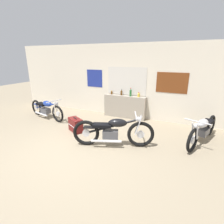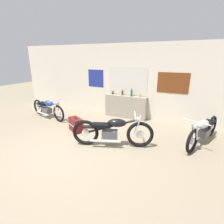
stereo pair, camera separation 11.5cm
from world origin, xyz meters
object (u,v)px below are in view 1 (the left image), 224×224
bottle_center (131,93)px  bottle_leftmost (112,92)px  motorcycle_blue (46,108)px  motorcycle_black (113,131)px  motorcycle_silver (203,129)px  bottle_right_center (139,95)px  hard_case_darkred (76,125)px  bottle_left_center (121,93)px

bottle_center → bottle_leftmost: bearing=178.3°
bottle_center → motorcycle_blue: 3.32m
motorcycle_black → motorcycle_silver: bearing=29.6°
bottle_leftmost → motorcycle_silver: bearing=-19.0°
motorcycle_blue → motorcycle_silver: motorcycle_blue is taller
bottle_leftmost → bottle_right_center: size_ratio=0.92×
motorcycle_blue → hard_case_darkred: 1.90m
bottle_left_center → hard_case_darkred: size_ratio=0.37×
motorcycle_blue → bottle_left_center: bearing=29.0°
bottle_leftmost → motorcycle_blue: bearing=-146.7°
bottle_right_center → motorcycle_blue: bottle_right_center is taller
bottle_right_center → motorcycle_black: 2.42m
motorcycle_silver → hard_case_darkred: (-3.67, -0.86, -0.18)m
motorcycle_blue → hard_case_darkred: size_ratio=3.30×
bottle_right_center → hard_case_darkred: 2.58m
bottle_left_center → bottle_right_center: size_ratio=1.25×
motorcycle_blue → motorcycle_black: 3.43m
bottle_left_center → motorcycle_blue: bearing=-151.0°
motorcycle_silver → hard_case_darkred: size_ratio=3.26×
bottle_leftmost → hard_case_darkred: size_ratio=0.27×
motorcycle_blue → motorcycle_silver: bearing=2.9°
hard_case_darkred → motorcycle_blue: bearing=161.9°
bottle_leftmost → motorcycle_silver: size_ratio=0.08×
bottle_center → hard_case_darkred: (-1.15, -1.98, -0.79)m
motorcycle_blue → motorcycle_black: motorcycle_black is taller
bottle_center → motorcycle_black: (0.34, -2.35, -0.58)m
motorcycle_black → bottle_left_center: bearing=106.9°
motorcycle_blue → motorcycle_silver: (5.47, 0.28, -0.00)m
bottle_right_center → motorcycle_blue: (-3.27, -1.40, -0.55)m
bottle_center → hard_case_darkred: size_ratio=0.52×
bottle_right_center → bottle_leftmost: bearing=179.3°
bottle_left_center → motorcycle_black: bearing=-73.1°
bottle_leftmost → bottle_right_center: (1.12, -0.01, 0.01)m
bottle_left_center → motorcycle_silver: bottle_left_center is taller
motorcycle_blue → motorcycle_black: (3.29, -0.96, 0.03)m
bottle_leftmost → bottle_left_center: bearing=1.4°
bottle_right_center → hard_case_darkred: bottle_right_center is taller
bottle_center → bottle_right_center: bottle_center is taller
motorcycle_black → hard_case_darkred: bearing=165.9°
bottle_center → motorcycle_blue: size_ratio=0.16×
bottle_leftmost → motorcycle_blue: (-2.15, -1.41, -0.54)m
bottle_left_center → motorcycle_silver: size_ratio=0.11×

